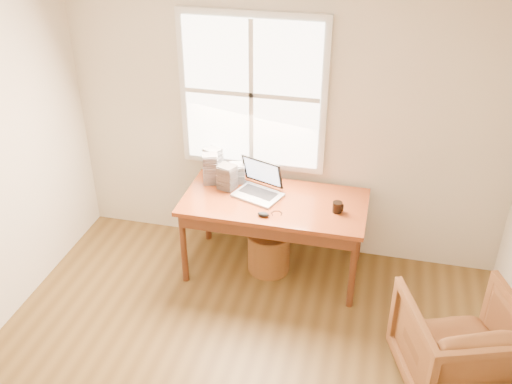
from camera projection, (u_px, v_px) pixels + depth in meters
room_shell at (214, 258)px, 3.30m from camera, size 4.04×4.54×2.64m
desk at (274, 202)px, 4.96m from camera, size 1.60×0.80×0.04m
armchair at (460, 345)px, 4.00m from camera, size 1.00×1.02×0.73m
wicker_stool at (269, 251)px, 5.24m from camera, size 0.50×0.50×0.39m
laptop at (258, 183)px, 4.94m from camera, size 0.48×0.49×0.28m
mouse at (263, 214)px, 4.73m from camera, size 0.11×0.07×0.03m
coffee_mug at (337, 207)px, 4.77m from camera, size 0.10×0.10×0.09m
cd_stack_a at (213, 162)px, 5.27m from camera, size 0.18×0.17×0.28m
cd_stack_b at (227, 177)px, 5.07m from camera, size 0.18×0.17×0.23m
cd_stack_c at (211, 169)px, 5.15m from camera, size 0.15×0.14×0.29m
cd_stack_d at (237, 173)px, 5.19m from camera, size 0.17×0.16×0.18m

